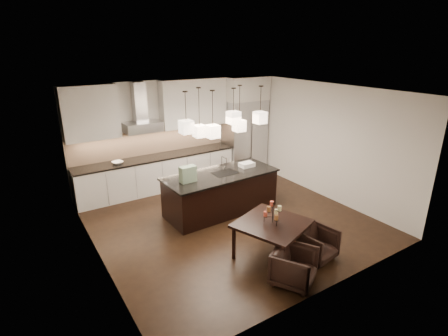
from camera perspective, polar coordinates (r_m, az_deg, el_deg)
floor at (r=7.77m, az=0.80°, el=-8.51°), size 5.50×5.50×0.02m
ceiling at (r=6.91m, az=0.91°, el=12.61°), size 5.50×5.50×0.02m
wall_back at (r=9.55m, az=-8.33°, el=5.76°), size 5.50×0.02×2.80m
wall_front at (r=5.30m, az=17.59°, el=-6.51°), size 5.50×0.02×2.80m
wall_left at (r=6.23m, az=-20.89°, el=-2.93°), size 0.02×5.50×2.80m
wall_right at (r=8.97m, az=15.79°, el=4.32°), size 0.02×5.50×2.80m
refrigerator at (r=10.34m, az=3.33°, el=5.13°), size 1.20×0.72×2.15m
fridge_panel at (r=10.08m, az=3.49°, el=12.86°), size 1.26×0.72×0.65m
lower_cabinets at (r=9.31m, az=-10.69°, el=-0.93°), size 4.21×0.62×0.88m
countertop at (r=9.16m, az=-10.86°, el=1.76°), size 4.21×0.66×0.04m
backsplash at (r=9.34m, az=-11.69°, el=4.19°), size 4.21×0.02×0.63m
upper_cab_left at (r=8.59m, az=-21.02°, el=8.41°), size 1.25×0.35×1.25m
upper_cab_right at (r=9.47m, az=-4.98°, el=10.56°), size 1.85×0.35×1.25m
hood_canopy at (r=8.90m, az=-13.12°, el=6.55°), size 0.90×0.52×0.24m
hood_chimney at (r=8.89m, az=-13.67°, el=10.44°), size 0.30×0.28×0.96m
fruit_bowl at (r=8.80m, az=-16.98°, el=0.85°), size 0.31×0.31×0.06m
island_body at (r=7.97m, az=-0.54°, el=-4.15°), size 2.54×1.09×0.88m
island_top at (r=7.80m, az=-0.55°, el=-1.05°), size 2.62×1.17×0.04m
faucet at (r=7.86m, az=-0.36°, el=0.74°), size 0.11×0.24×0.38m
tote_bag at (r=7.31m, az=-5.92°, el=-1.00°), size 0.35×0.19×0.34m
food_container at (r=8.23m, az=3.73°, el=0.56°), size 0.35×0.25×0.10m
dining_table at (r=6.46m, az=7.74°, el=-11.44°), size 1.45×1.45×0.68m
candelabra at (r=6.20m, az=7.97°, el=-7.19°), size 0.42×0.42×0.40m
candle_a at (r=6.32m, az=8.53°, el=-7.07°), size 0.09×0.09×0.09m
candle_b at (r=6.22m, az=6.79°, el=-7.45°), size 0.09×0.09×0.09m
candle_c at (r=6.12m, az=8.54°, el=-7.98°), size 0.09×0.09×0.09m
candle_d at (r=6.27m, az=7.82°, el=-5.79°), size 0.09×0.09×0.09m
candle_e at (r=6.07m, az=7.31°, el=-6.65°), size 0.09×0.09×0.09m
candle_f at (r=6.12m, az=9.06°, el=-6.52°), size 0.09×0.09×0.09m
armchair_left at (r=5.89m, az=11.37°, el=-15.49°), size 0.89×0.89×0.60m
armchair_right at (r=6.57m, az=14.82°, el=-11.91°), size 0.71×0.72×0.58m
pendant_a at (r=7.01m, az=-6.17°, el=6.68°), size 0.24×0.24×0.26m
pendant_b at (r=7.65m, az=-4.01°, el=6.03°), size 0.24×0.24×0.26m
pendant_c at (r=7.47m, az=1.55°, el=8.24°), size 0.24×0.24×0.26m
pendant_d at (r=8.05m, az=2.50°, el=6.92°), size 0.24×0.24×0.26m
pendant_e at (r=7.90m, az=5.90°, el=8.20°), size 0.24×0.24×0.26m
pendant_f at (r=7.16m, az=-1.84°, el=5.99°), size 0.24×0.24×0.26m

